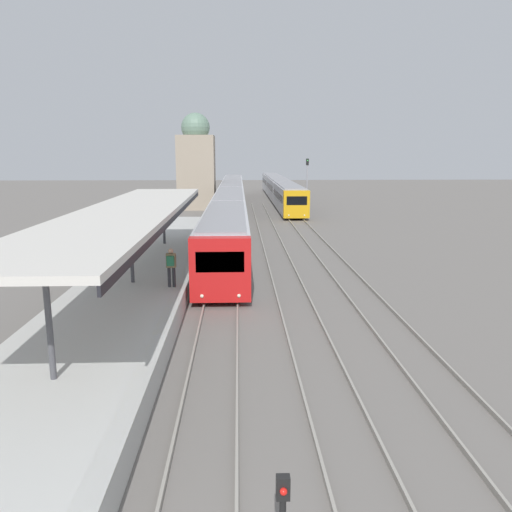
{
  "coord_description": "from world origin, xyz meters",
  "views": [
    {
      "loc": [
        0.79,
        -4.65,
        6.46
      ],
      "look_at": [
        1.61,
        18.62,
        1.66
      ],
      "focal_mm": 35.0,
      "sensor_mm": 36.0,
      "label": 1
    }
  ],
  "objects_px": {
    "person_on_platform": "(171,264)",
    "train_near": "(231,201)",
    "train_far": "(279,188)",
    "signal_mast_far": "(307,180)"
  },
  "relations": [
    {
      "from": "train_far",
      "to": "signal_mast_far",
      "type": "xyz_separation_m",
      "value": [
        1.82,
        -15.25,
        1.95
      ]
    },
    {
      "from": "person_on_platform",
      "to": "train_near",
      "type": "bearing_deg",
      "value": 86.1
    },
    {
      "from": "person_on_platform",
      "to": "signal_mast_far",
      "type": "relative_size",
      "value": 0.28
    },
    {
      "from": "person_on_platform",
      "to": "train_near",
      "type": "relative_size",
      "value": 0.03
    },
    {
      "from": "person_on_platform",
      "to": "train_far",
      "type": "xyz_separation_m",
      "value": [
        8.49,
        49.03,
        -0.18
      ]
    },
    {
      "from": "person_on_platform",
      "to": "train_near",
      "type": "xyz_separation_m",
      "value": [
        2.07,
        30.33,
        -0.14
      ]
    },
    {
      "from": "person_on_platform",
      "to": "signal_mast_far",
      "type": "bearing_deg",
      "value": 73.03
    },
    {
      "from": "person_on_platform",
      "to": "signal_mast_far",
      "type": "height_order",
      "value": "signal_mast_far"
    },
    {
      "from": "signal_mast_far",
      "to": "train_near",
      "type": "bearing_deg",
      "value": -157.3
    },
    {
      "from": "train_near",
      "to": "signal_mast_far",
      "type": "distance_m",
      "value": 9.14
    }
  ]
}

